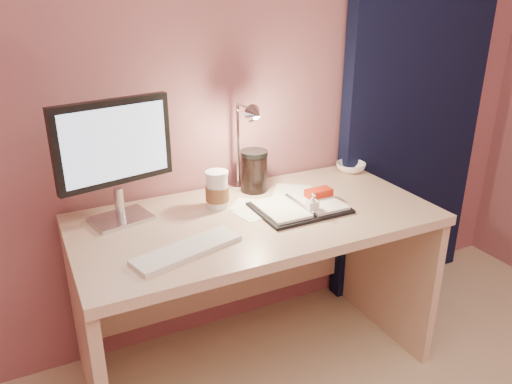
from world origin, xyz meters
name	(u,v)px	position (x,y,z in m)	size (l,w,h in m)	color
room	(402,80)	(0.95, 1.69, 1.14)	(3.50, 3.50, 3.50)	#C6B28E
desk	(248,257)	(0.00, 1.45, 0.50)	(1.40, 0.70, 0.73)	beige
monitor	(114,151)	(-0.48, 1.56, 1.01)	(0.43, 0.20, 0.47)	silver
keyboard	(187,250)	(-0.34, 1.22, 0.74)	(0.39, 0.11, 0.02)	white
planner	(301,206)	(0.19, 1.35, 0.74)	(0.35, 0.27, 0.06)	black
paper_a	(254,213)	(0.00, 1.40, 0.73)	(0.13, 0.13, 0.00)	white
paper_b	(292,191)	(0.25, 1.53, 0.73)	(0.16, 0.16, 0.00)	white
paper_c	(249,205)	(0.02, 1.48, 0.73)	(0.13, 0.13, 0.00)	white
coffee_cup	(217,191)	(-0.10, 1.52, 0.80)	(0.09, 0.09, 0.15)	silver
bowl	(351,167)	(0.63, 1.63, 0.75)	(0.14, 0.14, 0.04)	white
lotion_bottle	(313,205)	(0.20, 1.28, 0.77)	(0.04, 0.04, 0.09)	silver
dark_jar	(254,173)	(0.11, 1.61, 0.81)	(0.11, 0.11, 0.16)	black
desk_lamp	(247,139)	(0.06, 1.58, 0.98)	(0.09, 0.24, 0.40)	silver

